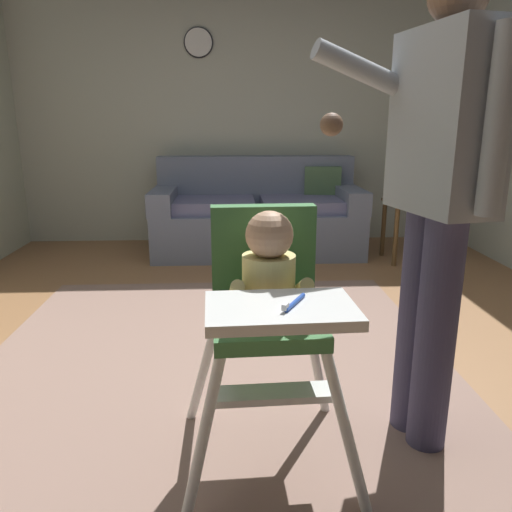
{
  "coord_description": "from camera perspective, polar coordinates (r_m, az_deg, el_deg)",
  "views": [
    {
      "loc": [
        -0.14,
        -2.3,
        1.16
      ],
      "look_at": [
        -0.06,
        -0.74,
        0.74
      ],
      "focal_mm": 34.5,
      "sensor_mm": 36.0,
      "label": 1
    }
  ],
  "objects": [
    {
      "name": "sippy_cup",
      "position": [
        4.4,
        17.14,
        6.73
      ],
      "size": [
        0.07,
        0.07,
        0.1
      ],
      "primitive_type": "cylinder",
      "color": "orange",
      "rests_on": "side_table"
    },
    {
      "name": "ground",
      "position": [
        2.6,
        0.38,
        -12.64
      ],
      "size": [
        5.94,
        6.96,
        0.1
      ],
      "primitive_type": "cube",
      "color": "#9C6C44"
    },
    {
      "name": "wall_far",
      "position": [
        5.01,
        -1.47,
        17.36
      ],
      "size": [
        5.14,
        0.06,
        2.71
      ],
      "primitive_type": "cube",
      "color": "#B5BAAB",
      "rests_on": "ground"
    },
    {
      "name": "area_rug",
      "position": [
        2.42,
        -4.8,
        -13.58
      ],
      "size": [
        2.34,
        2.82,
        0.01
      ],
      "primitive_type": "cube",
      "color": "gray",
      "rests_on": "ground"
    },
    {
      "name": "high_chair",
      "position": [
        1.61,
        1.37,
        -4.54
      ],
      "size": [
        0.63,
        0.74,
        0.91
      ],
      "rotation": [
        0.0,
        0.0,
        -1.53
      ],
      "color": "white",
      "rests_on": "ground"
    },
    {
      "name": "adult_standing",
      "position": [
        1.79,
        20.32,
        6.75
      ],
      "size": [
        0.58,
        0.5,
        1.64
      ],
      "rotation": [
        0.0,
        0.0,
        -2.94
      ],
      "color": "#403E5E",
      "rests_on": "ground"
    },
    {
      "name": "couch",
      "position": [
        4.57,
        0.22,
        4.66
      ],
      "size": [
        1.88,
        0.86,
        0.86
      ],
      "rotation": [
        0.0,
        0.0,
        -1.57
      ],
      "color": "slate",
      "rests_on": "ground"
    },
    {
      "name": "wall_clock",
      "position": [
        5.02,
        -6.69,
        23.37
      ],
      "size": [
        0.27,
        0.04,
        0.27
      ],
      "color": "white"
    },
    {
      "name": "side_table",
      "position": [
        4.44,
        17.41,
        4.29
      ],
      "size": [
        0.4,
        0.4,
        0.52
      ],
      "color": "brown",
      "rests_on": "ground"
    }
  ]
}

